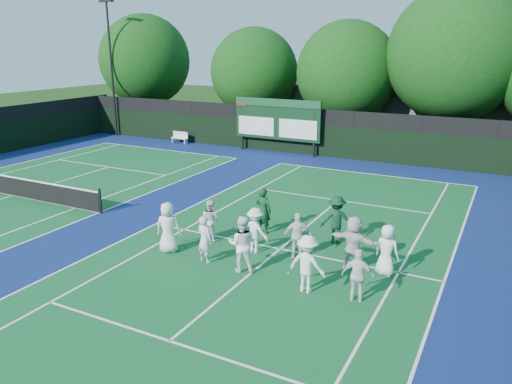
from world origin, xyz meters
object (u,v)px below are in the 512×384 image
at_px(tennis_net, 12,186).
at_px(bench, 180,137).
at_px(scoreboard, 277,120).
at_px(coach_left, 263,210).

xyz_separation_m(tennis_net, bench, (-0.65, 14.36, -0.04)).
relative_size(scoreboard, tennis_net, 0.53).
height_order(scoreboard, coach_left, scoreboard).
height_order(tennis_net, bench, tennis_net).
bearing_deg(tennis_net, scoreboard, 64.40).
bearing_deg(tennis_net, coach_left, 5.27).
relative_size(scoreboard, coach_left, 3.36).
distance_m(scoreboard, coach_left, 14.65).
relative_size(bench, coach_left, 0.76).
xyz_separation_m(scoreboard, bench, (-7.64, -0.22, -1.74)).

